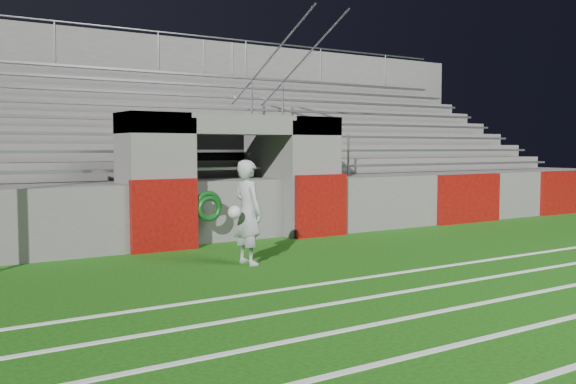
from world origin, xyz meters
TOP-DOWN VIEW (x-y plane):
  - ground at (0.00, 0.00)m, footprint 90.00×90.00m
  - stadium_structure at (0.00, 7.97)m, footprint 26.00×8.48m
  - goalkeeper_with_ball at (-1.16, 0.94)m, footprint 0.68×0.66m
  - hose_coil at (-0.90, 2.93)m, footprint 0.58×0.15m

SIDE VIEW (x-z plane):
  - ground at x=0.00m, z-range 0.00..0.00m
  - hose_coil at x=-0.90m, z-range 0.49..1.08m
  - goalkeeper_with_ball at x=-1.16m, z-range 0.00..1.73m
  - stadium_structure at x=0.00m, z-range -1.22..4.20m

